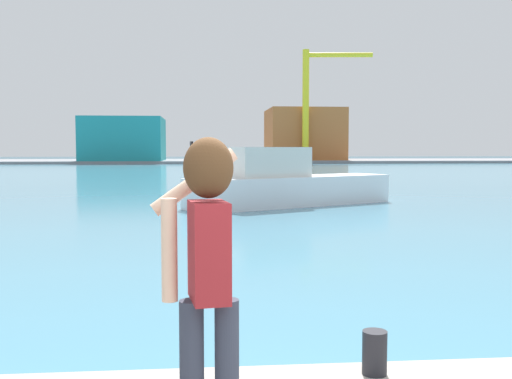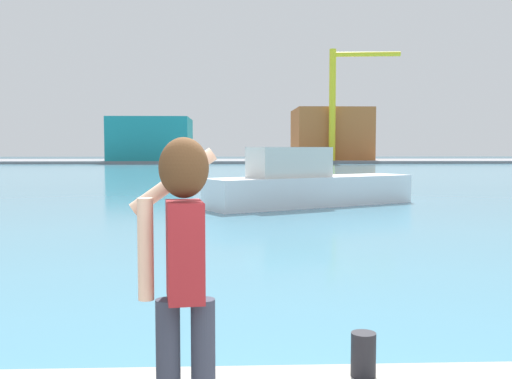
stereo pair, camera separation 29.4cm
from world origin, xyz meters
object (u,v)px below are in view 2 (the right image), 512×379
harbor_bollard (363,354)px  warehouse_left (152,139)px  port_crane (340,94)px  boat_moored (308,185)px  warehouse_right (330,134)px  person_photographer (183,257)px

harbor_bollard → warehouse_left: 87.67m
harbor_bollard → port_crane: (15.36, 83.76, 9.72)m
boat_moored → warehouse_right: 74.19m
boat_moored → warehouse_right: size_ratio=0.66×
harbor_bollard → warehouse_right: (15.22, 91.18, 3.80)m
warehouse_left → port_crane: bearing=-5.7°
harbor_bollard → warehouse_left: (-13.20, 86.62, 2.92)m
harbor_bollard → warehouse_left: warehouse_left is taller
person_photographer → port_crane: port_crane is taller
boat_moored → warehouse_left: size_ratio=0.70×
boat_moored → port_crane: port_crane is taller
warehouse_left → port_crane: (28.56, -2.86, 6.80)m
warehouse_left → port_crane: size_ratio=0.73×
port_crane → harbor_bollard: bearing=-100.4°
warehouse_left → warehouse_right: 28.81m
warehouse_right → port_crane: port_crane is taller
boat_moored → warehouse_left: warehouse_left is taller
harbor_bollard → person_photographer: bearing=-144.7°
harbor_bollard → port_crane: size_ratio=0.02×
person_photographer → boat_moored: (3.22, 19.16, -0.80)m
warehouse_left → port_crane: 29.50m
person_photographer → boat_moored: size_ratio=0.20×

